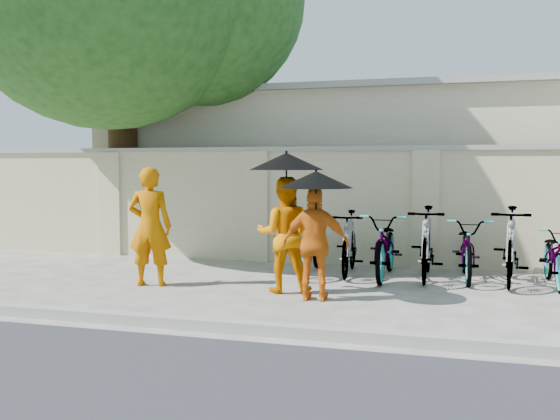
# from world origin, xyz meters

# --- Properties ---
(ground) EXTENTS (80.00, 80.00, 0.00)m
(ground) POSITION_xyz_m (0.00, 0.00, 0.00)
(ground) COLOR #B1AA9F
(kerb) EXTENTS (40.00, 0.16, 0.12)m
(kerb) POSITION_xyz_m (0.00, -1.70, 0.06)
(kerb) COLOR gray
(kerb) RESTS_ON ground
(compound_wall) EXTENTS (20.00, 0.30, 2.00)m
(compound_wall) POSITION_xyz_m (1.00, 3.20, 1.00)
(compound_wall) COLOR beige
(compound_wall) RESTS_ON ground
(building_behind) EXTENTS (14.00, 6.00, 3.20)m
(building_behind) POSITION_xyz_m (2.00, 7.00, 1.60)
(building_behind) COLOR beige
(building_behind) RESTS_ON ground
(monk_left) EXTENTS (0.70, 0.54, 1.73)m
(monk_left) POSITION_xyz_m (-1.75, 0.39, 0.86)
(monk_left) COLOR #BC6100
(monk_left) RESTS_ON ground
(monk_center) EXTENTS (0.88, 0.74, 1.59)m
(monk_center) POSITION_xyz_m (0.24, 0.49, 0.79)
(monk_center) COLOR orange
(monk_center) RESTS_ON ground
(parasol_center) EXTENTS (1.02, 1.02, 1.01)m
(parasol_center) POSITION_xyz_m (0.29, 0.41, 1.80)
(parasol_center) COLOR black
(parasol_center) RESTS_ON ground
(monk_right) EXTENTS (0.89, 0.43, 1.47)m
(monk_right) POSITION_xyz_m (0.78, 0.07, 0.73)
(monk_right) COLOR #CD6011
(monk_right) RESTS_ON ground
(parasol_right) EXTENTS (0.94, 0.94, 0.84)m
(parasol_right) POSITION_xyz_m (0.80, -0.01, 1.56)
(parasol_right) COLOR black
(parasol_right) RESTS_ON ground
(bike_0) EXTENTS (0.71, 1.85, 0.96)m
(bike_0) POSITION_xyz_m (0.27, 1.98, 0.48)
(bike_0) COLOR slate
(bike_0) RESTS_ON ground
(bike_1) EXTENTS (0.58, 1.73, 1.03)m
(bike_1) POSITION_xyz_m (0.88, 2.05, 0.51)
(bike_1) COLOR slate
(bike_1) RESTS_ON ground
(bike_2) EXTENTS (0.68, 1.94, 1.02)m
(bike_2) POSITION_xyz_m (1.48, 1.92, 0.51)
(bike_2) COLOR slate
(bike_2) RESTS_ON ground
(bike_3) EXTENTS (0.53, 1.86, 1.12)m
(bike_3) POSITION_xyz_m (2.08, 1.99, 0.56)
(bike_3) COLOR slate
(bike_3) RESTS_ON ground
(bike_4) EXTENTS (0.71, 1.85, 0.96)m
(bike_4) POSITION_xyz_m (2.68, 2.12, 0.48)
(bike_4) COLOR slate
(bike_4) RESTS_ON ground
(bike_5) EXTENTS (0.72, 1.94, 1.14)m
(bike_5) POSITION_xyz_m (3.28, 1.95, 0.57)
(bike_5) COLOR slate
(bike_5) RESTS_ON ground
(bike_6) EXTENTS (0.61, 1.68, 0.88)m
(bike_6) POSITION_xyz_m (3.89, 1.93, 0.44)
(bike_6) COLOR slate
(bike_6) RESTS_ON ground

